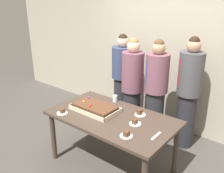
{
  "coord_description": "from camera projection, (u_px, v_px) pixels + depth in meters",
  "views": [
    {
      "loc": [
        1.86,
        -2.33,
        2.34
      ],
      "look_at": [
        -0.12,
        0.15,
        1.13
      ],
      "focal_mm": 40.31,
      "sensor_mm": 36.0,
      "label": 1
    }
  ],
  "objects": [
    {
      "name": "ground_plane",
      "position": [
        112.0,
        165.0,
        3.62
      ],
      "size": [
        12.0,
        12.0,
        0.0
      ],
      "primitive_type": "plane",
      "color": "#4C4742"
    },
    {
      "name": "interior_back_panel",
      "position": [
        171.0,
        44.0,
        4.26
      ],
      "size": [
        8.0,
        0.12,
        3.0
      ],
      "primitive_type": "cube",
      "color": "#B2A893",
      "rests_on": "ground_plane"
    },
    {
      "name": "party_table",
      "position": [
        112.0,
        122.0,
        3.37
      ],
      "size": [
        1.7,
        0.96,
        0.78
      ],
      "color": "#47382D",
      "rests_on": "ground_plane"
    },
    {
      "name": "sheet_cake",
      "position": [
        95.0,
        108.0,
        3.49
      ],
      "size": [
        0.66,
        0.39,
        0.11
      ],
      "color": "beige",
      "rests_on": "party_table"
    },
    {
      "name": "plated_slice_near_left",
      "position": [
        62.0,
        112.0,
        3.41
      ],
      "size": [
        0.15,
        0.15,
        0.07
      ],
      "color": "white",
      "rests_on": "party_table"
    },
    {
      "name": "plated_slice_near_right",
      "position": [
        135.0,
        123.0,
        3.13
      ],
      "size": [
        0.15,
        0.15,
        0.07
      ],
      "color": "white",
      "rests_on": "party_table"
    },
    {
      "name": "plated_slice_far_left",
      "position": [
        140.0,
        113.0,
        3.36
      ],
      "size": [
        0.15,
        0.15,
        0.08
      ],
      "color": "white",
      "rests_on": "party_table"
    },
    {
      "name": "plated_slice_far_right",
      "position": [
        126.0,
        135.0,
        2.86
      ],
      "size": [
        0.15,
        0.15,
        0.07
      ],
      "color": "white",
      "rests_on": "party_table"
    },
    {
      "name": "drink_cup_nearest",
      "position": [
        115.0,
        99.0,
        3.76
      ],
      "size": [
        0.07,
        0.07,
        0.1
      ],
      "primitive_type": "cylinder",
      "color": "white",
      "rests_on": "party_table"
    },
    {
      "name": "cake_server_utensil",
      "position": [
        156.0,
        136.0,
        2.88
      ],
      "size": [
        0.03,
        0.2,
        0.01
      ],
      "primitive_type": "cube",
      "color": "silver",
      "rests_on": "party_table"
    },
    {
      "name": "person_serving_front",
      "position": [
        122.0,
        80.0,
        4.5
      ],
      "size": [
        0.37,
        0.37,
        1.67
      ],
      "rotation": [
        0.0,
        0.0,
        -1.27
      ],
      "color": "#28282D",
      "rests_on": "ground_plane"
    },
    {
      "name": "person_green_shirt_behind",
      "position": [
        188.0,
        93.0,
        3.79
      ],
      "size": [
        0.36,
        0.36,
        1.75
      ],
      "rotation": [
        0.0,
        0.0,
        -2.22
      ],
      "color": "#28282D",
      "rests_on": "ground_plane"
    },
    {
      "name": "person_striped_tie_right",
      "position": [
        132.0,
        87.0,
        4.1
      ],
      "size": [
        0.35,
        0.35,
        1.69
      ],
      "rotation": [
        0.0,
        0.0,
        -1.6
      ],
      "color": "#28282D",
      "rests_on": "ground_plane"
    },
    {
      "name": "person_far_right_suit",
      "position": [
        156.0,
        93.0,
        3.83
      ],
      "size": [
        0.35,
        0.35,
        1.71
      ],
      "rotation": [
        0.0,
        0.0,
        -2.06
      ],
      "color": "#28282D",
      "rests_on": "ground_plane"
    }
  ]
}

